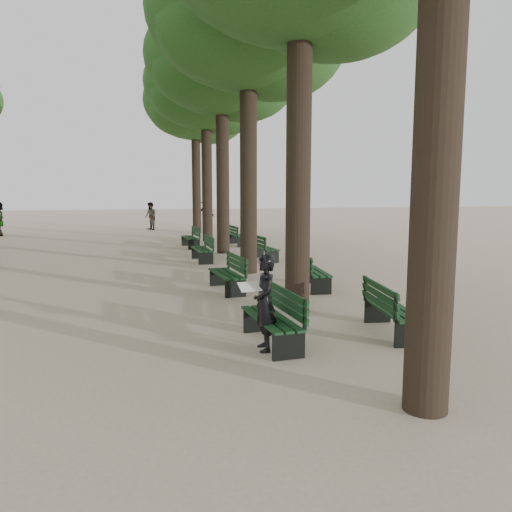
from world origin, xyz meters
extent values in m
plane|color=#C2AA92|center=(0.00, 0.00, 0.00)|extent=(120.00, 120.00, 0.00)
cylinder|color=#33261C|center=(1.50, -2.00, 3.75)|extent=(0.52, 0.52, 7.50)
cylinder|color=#33261C|center=(1.50, 3.00, 3.75)|extent=(0.52, 0.52, 7.50)
cylinder|color=#33261C|center=(1.50, 8.00, 3.75)|extent=(0.52, 0.52, 7.50)
ellipsoid|color=#1E4B1A|center=(1.50, 8.00, 7.70)|extent=(6.00, 6.00, 4.50)
cylinder|color=#33261C|center=(1.50, 13.00, 3.75)|extent=(0.52, 0.52, 7.50)
ellipsoid|color=#1E4B1A|center=(1.50, 13.00, 7.70)|extent=(6.00, 6.00, 4.50)
cylinder|color=#33261C|center=(1.50, 18.00, 3.75)|extent=(0.52, 0.52, 7.50)
ellipsoid|color=#1E4B1A|center=(1.50, 18.00, 7.70)|extent=(6.00, 6.00, 4.50)
cylinder|color=#33261C|center=(1.50, 23.00, 3.75)|extent=(0.52, 0.52, 7.50)
ellipsoid|color=#1E4B1A|center=(1.50, 23.00, 7.70)|extent=(6.00, 6.00, 4.50)
cube|color=black|center=(0.35, 0.81, 0.23)|extent=(0.67, 1.84, 0.45)
cube|color=black|center=(0.35, 0.81, 0.45)|extent=(0.69, 1.84, 0.04)
cube|color=black|center=(0.63, 0.83, 0.72)|extent=(0.19, 1.80, 0.40)
cube|color=black|center=(0.35, 5.33, 0.23)|extent=(0.70, 1.84, 0.45)
cube|color=black|center=(0.35, 5.33, 0.45)|extent=(0.72, 1.85, 0.04)
cube|color=black|center=(0.63, 5.36, 0.72)|extent=(0.22, 1.79, 0.40)
cube|color=black|center=(0.35, 10.77, 0.23)|extent=(0.62, 1.83, 0.45)
cube|color=black|center=(0.35, 10.77, 0.45)|extent=(0.64, 1.83, 0.04)
cube|color=black|center=(0.63, 10.79, 0.72)|extent=(0.14, 1.80, 0.40)
cube|color=black|center=(0.35, 15.21, 0.23)|extent=(0.70, 1.84, 0.45)
cube|color=black|center=(0.35, 15.21, 0.45)|extent=(0.72, 1.85, 0.04)
cube|color=black|center=(0.63, 15.24, 0.72)|extent=(0.23, 1.79, 0.40)
cube|color=black|center=(2.65, 0.92, 0.23)|extent=(0.74, 1.85, 0.45)
cube|color=black|center=(2.65, 0.92, 0.45)|extent=(0.76, 1.85, 0.04)
cube|color=black|center=(2.37, 0.96, 0.72)|extent=(0.26, 1.79, 0.40)
cube|color=black|center=(2.65, 5.18, 0.23)|extent=(0.68, 1.84, 0.45)
cube|color=black|center=(2.65, 5.18, 0.45)|extent=(0.70, 1.84, 0.04)
cube|color=black|center=(2.37, 5.20, 0.72)|extent=(0.20, 1.80, 0.40)
cube|color=black|center=(2.65, 10.59, 0.23)|extent=(0.71, 1.85, 0.45)
cube|color=black|center=(2.65, 10.59, 0.45)|extent=(0.73, 1.85, 0.04)
cube|color=black|center=(2.37, 10.56, 0.72)|extent=(0.24, 1.79, 0.40)
cube|color=black|center=(2.65, 15.67, 0.23)|extent=(0.67, 1.84, 0.45)
cube|color=black|center=(2.65, 15.67, 0.45)|extent=(0.69, 1.84, 0.04)
cube|color=black|center=(2.37, 15.64, 0.72)|extent=(0.19, 1.80, 0.40)
imported|color=black|center=(0.19, 0.55, 0.78)|extent=(0.32, 0.63, 1.56)
cube|color=white|center=(-0.06, 0.55, 1.05)|extent=(0.37, 0.29, 0.12)
imported|color=#262628|center=(2.76, 28.83, 0.95)|extent=(1.28, 0.84, 1.90)
imported|color=#262628|center=(-1.18, 25.57, 0.89)|extent=(0.72, 0.93, 1.78)
camera|label=1|loc=(-1.67, -6.99, 2.57)|focal=35.00mm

